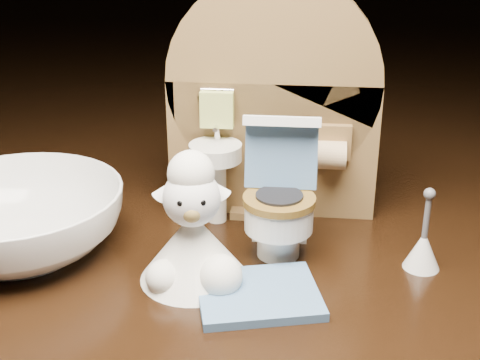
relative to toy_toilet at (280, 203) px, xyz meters
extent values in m
cube|color=black|center=(-0.01, -0.01, -0.08)|extent=(2.50, 2.50, 0.10)
cube|color=brown|center=(-0.01, 0.05, 0.01)|extent=(0.13, 0.02, 0.09)
cylinder|color=brown|center=(-0.01, 0.05, 0.06)|extent=(0.13, 0.02, 0.13)
cube|color=brown|center=(-0.01, 0.05, -0.03)|extent=(0.05, 0.04, 0.01)
cylinder|color=white|center=(-0.04, 0.03, -0.01)|extent=(0.01, 0.01, 0.04)
cylinder|color=white|center=(-0.04, 0.03, 0.02)|extent=(0.03, 0.03, 0.01)
cylinder|color=silver|center=(-0.04, 0.04, 0.03)|extent=(0.00, 0.00, 0.01)
cube|color=#C4D366|center=(-0.04, 0.04, 0.04)|extent=(0.02, 0.01, 0.02)
cube|color=brown|center=(0.03, 0.04, 0.02)|extent=(0.02, 0.01, 0.02)
cylinder|color=tan|center=(0.03, 0.03, 0.02)|extent=(0.02, 0.02, 0.02)
cylinder|color=white|center=(0.00, -0.01, -0.02)|extent=(0.02, 0.02, 0.02)
cylinder|color=white|center=(0.00, -0.01, 0.00)|extent=(0.04, 0.04, 0.02)
cylinder|color=brown|center=(0.00, -0.01, 0.01)|extent=(0.04, 0.04, 0.00)
cube|color=white|center=(0.00, 0.01, -0.01)|extent=(0.03, 0.02, 0.05)
cube|color=#4B6F99|center=(0.00, 0.01, 0.03)|extent=(0.04, 0.01, 0.04)
cube|color=white|center=(0.00, 0.00, 0.05)|extent=(0.04, 0.01, 0.01)
cylinder|color=#AFD847|center=(0.01, 0.01, 0.03)|extent=(0.01, 0.01, 0.01)
cube|color=#4B6F99|center=(-0.01, -0.05, -0.03)|extent=(0.07, 0.06, 0.00)
cone|color=white|center=(0.08, -0.01, -0.02)|extent=(0.02, 0.02, 0.02)
cylinder|color=#59595B|center=(0.08, -0.01, 0.00)|extent=(0.00, 0.00, 0.03)
sphere|color=#59595B|center=(0.08, -0.01, 0.02)|extent=(0.01, 0.01, 0.01)
cone|color=white|center=(-0.04, -0.04, -0.01)|extent=(0.06, 0.06, 0.04)
sphere|color=white|center=(-0.03, -0.05, -0.02)|extent=(0.02, 0.02, 0.02)
sphere|color=white|center=(-0.06, -0.05, -0.02)|extent=(0.02, 0.02, 0.02)
sphere|color=white|center=(-0.04, -0.04, 0.02)|extent=(0.03, 0.03, 0.03)
sphere|color=#A68744|center=(-0.04, -0.05, 0.02)|extent=(0.01, 0.01, 0.01)
sphere|color=white|center=(-0.04, -0.04, 0.03)|extent=(0.02, 0.02, 0.02)
cone|color=white|center=(-0.06, -0.04, 0.02)|extent=(0.01, 0.01, 0.01)
cone|color=white|center=(-0.03, -0.03, 0.02)|extent=(0.01, 0.01, 0.01)
sphere|color=black|center=(-0.05, -0.05, 0.02)|extent=(0.00, 0.00, 0.00)
sphere|color=black|center=(-0.04, -0.05, 0.02)|extent=(0.00, 0.00, 0.00)
imported|color=white|center=(-0.15, -0.02, -0.01)|extent=(0.15, 0.15, 0.04)
camera|label=1|loc=(0.01, -0.34, 0.16)|focal=50.00mm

